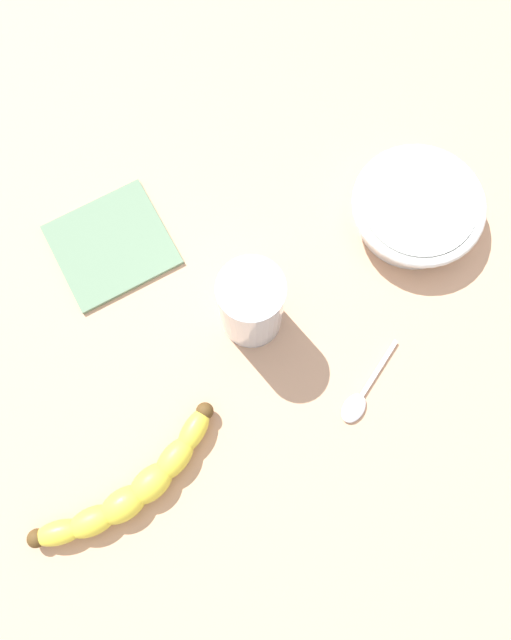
{
  "coord_description": "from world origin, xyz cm",
  "views": [
    {
      "loc": [
        3.8,
        13.19,
        68.79
      ],
      "look_at": [
        1.42,
        -3.53,
        5.0
      ],
      "focal_mm": 32.42,
      "sensor_mm": 36.0,
      "label": 1
    }
  ],
  "objects_px": {
    "ceramic_bowl": "(416,209)",
    "teaspoon": "(357,403)",
    "smoothie_glass": "(251,306)",
    "banana": "(133,488)"
  },
  "relations": [
    {
      "from": "smoothie_glass",
      "to": "ceramic_bowl",
      "type": "relative_size",
      "value": 0.74
    },
    {
      "from": "smoothie_glass",
      "to": "teaspoon",
      "type": "bearing_deg",
      "value": 131.88
    },
    {
      "from": "banana",
      "to": "ceramic_bowl",
      "type": "height_order",
      "value": "ceramic_bowl"
    },
    {
      "from": "ceramic_bowl",
      "to": "teaspoon",
      "type": "bearing_deg",
      "value": 63.12
    },
    {
      "from": "banana",
      "to": "teaspoon",
      "type": "distance_m",
      "value": 0.26
    },
    {
      "from": "smoothie_glass",
      "to": "ceramic_bowl",
      "type": "bearing_deg",
      "value": -154.94
    },
    {
      "from": "ceramic_bowl",
      "to": "teaspoon",
      "type": "xyz_separation_m",
      "value": [
        0.11,
        0.22,
        -0.02
      ]
    },
    {
      "from": "banana",
      "to": "ceramic_bowl",
      "type": "relative_size",
      "value": 1.33
    },
    {
      "from": "banana",
      "to": "teaspoon",
      "type": "relative_size",
      "value": 2.28
    },
    {
      "from": "banana",
      "to": "ceramic_bowl",
      "type": "bearing_deg",
      "value": 7.49
    }
  ]
}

